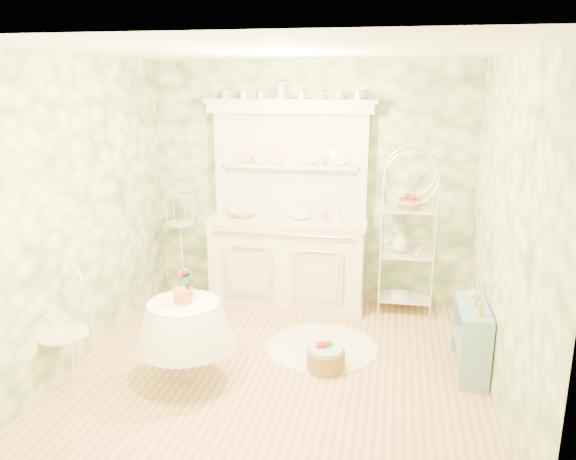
% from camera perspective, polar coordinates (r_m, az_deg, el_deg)
% --- Properties ---
extents(floor, '(3.60, 3.60, 0.00)m').
position_cam_1_polar(floor, '(5.13, -1.09, -13.97)').
color(floor, tan).
rests_on(floor, ground).
extents(ceiling, '(3.60, 3.60, 0.00)m').
position_cam_1_polar(ceiling, '(4.50, -1.27, 17.76)').
color(ceiling, white).
rests_on(ceiling, floor).
extents(wall_left, '(3.60, 3.60, 0.00)m').
position_cam_1_polar(wall_left, '(5.30, -20.59, 1.67)').
color(wall_left, '#F5F3C0').
rests_on(wall_left, floor).
extents(wall_right, '(3.60, 3.60, 0.00)m').
position_cam_1_polar(wall_right, '(4.61, 21.26, -0.25)').
color(wall_right, '#F5F3C0').
rests_on(wall_right, floor).
extents(wall_back, '(3.60, 3.60, 0.00)m').
position_cam_1_polar(wall_back, '(6.36, 2.23, 4.70)').
color(wall_back, '#F5F3C0').
rests_on(wall_back, floor).
extents(wall_front, '(3.60, 3.60, 0.00)m').
position_cam_1_polar(wall_front, '(2.98, -8.49, -7.47)').
color(wall_front, '#F5F3C0').
rests_on(wall_front, floor).
extents(kitchen_dresser, '(1.87, 0.61, 2.29)m').
position_cam_1_polar(kitchen_dresser, '(6.17, -0.03, 2.44)').
color(kitchen_dresser, white).
rests_on(kitchen_dresser, floor).
extents(bakers_rack, '(0.55, 0.40, 1.76)m').
position_cam_1_polar(bakers_rack, '(6.19, 12.04, -0.36)').
color(bakers_rack, white).
rests_on(bakers_rack, floor).
extents(side_shelf, '(0.32, 0.72, 0.60)m').
position_cam_1_polar(side_shelf, '(5.22, 18.08, -10.48)').
color(side_shelf, '#81A8C1').
rests_on(side_shelf, floor).
extents(round_table, '(0.69, 0.69, 0.61)m').
position_cam_1_polar(round_table, '(4.89, -10.34, -11.68)').
color(round_table, white).
rests_on(round_table, floor).
extents(cafe_chair, '(0.54, 0.54, 0.90)m').
position_cam_1_polar(cafe_chair, '(5.06, -21.83, -9.84)').
color(cafe_chair, white).
rests_on(cafe_chair, floor).
extents(birdcage_stand, '(0.41, 0.41, 1.54)m').
position_cam_1_polar(birdcage_stand, '(6.54, -10.82, -0.48)').
color(birdcage_stand, white).
rests_on(birdcage_stand, floor).
extents(floor_basket, '(0.34, 0.34, 0.19)m').
position_cam_1_polar(floor_basket, '(5.10, 3.87, -12.95)').
color(floor_basket, olive).
rests_on(floor_basket, floor).
extents(lace_rug, '(1.39, 1.39, 0.01)m').
position_cam_1_polar(lace_rug, '(5.51, 3.48, -11.77)').
color(lace_rug, white).
rests_on(lace_rug, floor).
extents(bowl_floral, '(0.36, 0.36, 0.07)m').
position_cam_1_polar(bowl_floral, '(6.27, -4.53, 1.40)').
color(bowl_floral, white).
rests_on(bowl_floral, kitchen_dresser).
extents(bowl_white, '(0.27, 0.27, 0.08)m').
position_cam_1_polar(bowl_white, '(6.16, 1.24, 1.21)').
color(bowl_white, white).
rests_on(bowl_white, kitchen_dresser).
extents(cup_left, '(0.16, 0.16, 0.10)m').
position_cam_1_polar(cup_left, '(6.32, -3.05, 7.00)').
color(cup_left, white).
rests_on(cup_left, kitchen_dresser).
extents(cup_right, '(0.12, 0.12, 0.09)m').
position_cam_1_polar(cup_right, '(6.18, 3.41, 6.83)').
color(cup_right, white).
rests_on(cup_right, kitchen_dresser).
extents(potted_geranium, '(0.17, 0.14, 0.27)m').
position_cam_1_polar(potted_geranium, '(4.68, -10.19, -5.67)').
color(potted_geranium, '#3F7238').
rests_on(potted_geranium, round_table).
extents(bottle_amber, '(0.07, 0.07, 0.15)m').
position_cam_1_polar(bottle_amber, '(4.89, 18.94, -7.47)').
color(bottle_amber, gold).
rests_on(bottle_amber, side_shelf).
extents(bottle_blue, '(0.05, 0.05, 0.10)m').
position_cam_1_polar(bottle_blue, '(5.07, 18.53, -6.98)').
color(bottle_blue, '#98B1CB').
rests_on(bottle_blue, side_shelf).
extents(bottle_glass, '(0.07, 0.07, 0.10)m').
position_cam_1_polar(bottle_glass, '(5.28, 18.29, -6.14)').
color(bottle_glass, silver).
rests_on(bottle_glass, side_shelf).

